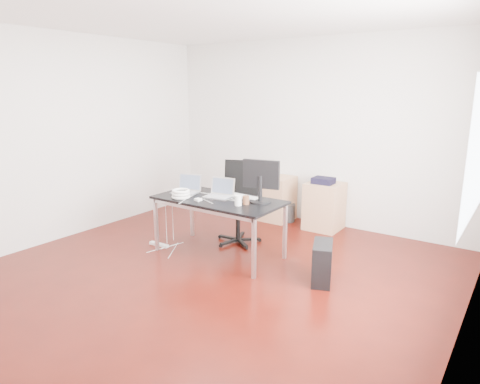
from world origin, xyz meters
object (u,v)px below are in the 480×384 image
Objects in this scene: desk at (219,203)px; filing_cabinet_right at (324,206)px; office_chair at (240,198)px; pc_tower at (322,263)px; filing_cabinet_left at (276,198)px.

desk is 1.86m from filing_cabinet_right.
office_chair is (-0.08, 0.57, -0.07)m from desk.
office_chair reaches higher than filing_cabinet_right.
pc_tower is at bearing 0.14° from desk.
desk reaches higher than filing_cabinet_left.
desk is 2.29× the size of filing_cabinet_right.
filing_cabinet_right is (0.75, 1.14, -0.26)m from office_chair.
filing_cabinet_left is 1.56× the size of pc_tower.
filing_cabinet_right is at bearing 68.77° from desk.
office_chair is at bearing 98.12° from desk.
filing_cabinet_right is 1.87m from pc_tower.
desk reaches higher than pc_tower.
filing_cabinet_left is (-0.08, 1.14, -0.26)m from office_chair.
office_chair is 1.39m from filing_cabinet_right.
filing_cabinet_left is 0.83m from filing_cabinet_right.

